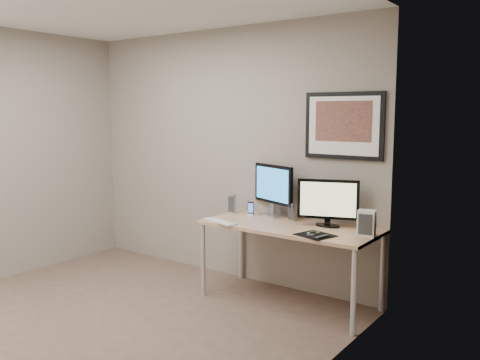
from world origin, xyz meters
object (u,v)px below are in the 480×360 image
Objects in this scene: framed_art at (344,126)px; monitor_large at (273,188)px; speaker_left at (232,204)px; fan_unit at (367,223)px; speaker_right at (293,212)px; keyboard at (219,222)px; monitor_tv at (328,202)px; desk at (289,232)px; phone_dock at (251,209)px.

framed_art is 0.92m from monitor_large.
speaker_left is 1.48m from fan_unit.
fan_unit is at bearing -40.70° from framed_art.
speaker_right reaches higher than keyboard.
framed_art reaches higher than monitor_tv.
speaker_left is at bearing 178.74° from speaker_right.
fan_unit is at bearing -16.02° from speaker_right.
speaker_left reaches higher than keyboard.
framed_art is 0.93m from speaker_right.
fan_unit is (0.72, 0.01, 0.17)m from desk.
monitor_large is 2.81× the size of speaker_left.
fan_unit reaches higher than keyboard.
monitor_tv is 2.40× the size of fan_unit.
speaker_left is at bearing 168.84° from desk.
monitor_tv is at bearing -14.76° from speaker_left.
framed_art is 1.41× the size of monitor_large.
fan_unit is at bearing -24.72° from phone_dock.
fan_unit reaches higher than desk.
phone_dock is (-0.84, 0.01, -0.16)m from monitor_tv.
framed_art is (0.35, 0.33, 0.96)m from desk.
framed_art reaches higher than desk.
monitor_tv reaches higher than fan_unit.
monitor_large reaches higher than desk.
monitor_large is at bearing -0.97° from speaker_left.
monitor_tv is at bearing -103.26° from framed_art.
monitor_tv is (-0.04, -0.19, -0.66)m from framed_art.
phone_dock reaches higher than keyboard.
monitor_tv is at bearing 10.91° from monitor_large.
keyboard is (-0.25, -0.53, -0.27)m from monitor_large.
fan_unit is (1.47, -0.13, 0.01)m from speaker_left.
monitor_large is at bearing 7.10° from phone_dock.
monitor_large is at bearing -173.12° from framed_art.
speaker_left is 0.22m from phone_dock.
fan_unit is (1.30, 0.30, 0.10)m from keyboard.
keyboard is at bearing -174.31° from monitor_tv.
desk is 0.45m from monitor_tv.
fan_unit is (0.79, -0.17, 0.02)m from speaker_right.
fan_unit is (0.37, -0.32, -0.78)m from framed_art.
speaker_right is at bearing -160.55° from framed_art.
phone_dock is (0.22, 0.01, -0.03)m from speaker_left.
phone_dock is at bearing 163.75° from desk.
monitor_large is (-0.68, -0.08, -0.61)m from framed_art.
framed_art is at bearing 27.30° from monitor_large.
monitor_large reaches higher than phone_dock.
fan_unit is at bearing 7.77° from monitor_large.
speaker_right is (-0.07, 0.18, 0.15)m from desk.
keyboard is at bearing -146.55° from framed_art.
framed_art is at bearing 43.46° from desk.
speaker_right is at bearing -11.64° from speaker_left.
keyboard is (-0.51, -0.47, -0.08)m from speaker_right.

